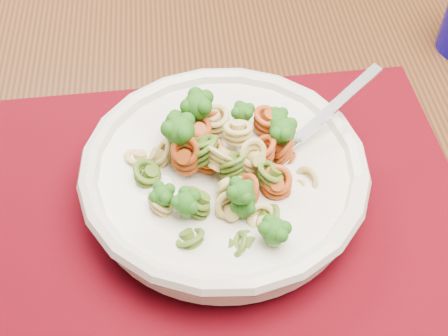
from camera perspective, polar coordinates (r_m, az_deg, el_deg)
name	(u,v)px	position (r m, az deg, el deg)	size (l,w,h in m)	color
dining_table	(216,218)	(0.73, -0.71, -4.62)	(1.75, 1.47, 0.75)	#512F16
placemat	(227,209)	(0.61, 0.26, -3.81)	(0.47, 0.37, 0.00)	#510310
pasta_bowl	(224,174)	(0.60, 0.00, -0.54)	(0.28, 0.28, 0.05)	silver
pasta_broccoli_heap	(224,164)	(0.59, 0.00, 0.38)	(0.24, 0.24, 0.06)	#DAB76B
fork	(278,157)	(0.60, 4.99, 1.03)	(0.19, 0.02, 0.01)	silver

